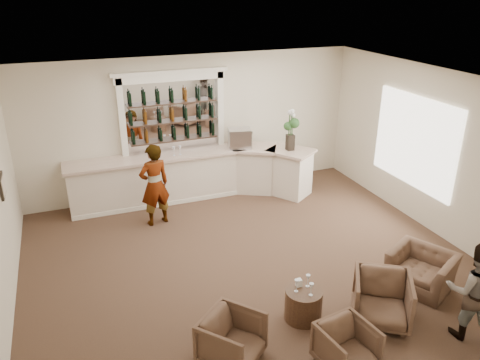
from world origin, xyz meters
The scene contains 19 objects.
ground centered at (0.00, 0.00, 0.00)m, with size 8.00×8.00×0.00m, color brown.
room_shell centered at (0.16, 0.71, 2.34)m, with size 8.04×7.02×3.32m.
bar_counter centered at (-0.16, 3.00, 0.57)m, with size 5.72×1.80×1.14m.
back_bar_alcove centered at (-0.50, 3.41, 2.03)m, with size 2.64×0.25×3.00m.
cocktail_table centered at (0.18, -1.82, 0.25)m, with size 0.57×0.57×0.50m, color #4E3721.
sommelier centered at (-1.28, 2.06, 0.89)m, with size 0.65×0.43×1.78m, color gray.
guest centered at (2.23, -3.00, 0.76)m, with size 0.74×0.58×1.52m, color gray.
armchair_left centered at (-1.14, -2.25, 0.35)m, with size 0.75×0.77×0.70m, color brown.
armchair_center centered at (0.25, -2.90, 0.32)m, with size 0.68×0.70×0.64m, color brown.
armchair_right centered at (1.25, -2.29, 0.39)m, with size 0.83×0.85×0.78m, color brown.
armchair_far centered at (2.42, -1.81, 0.32)m, with size 1.00×0.87×0.65m, color brown.
espresso_machine centered at (0.98, 2.99, 1.37)m, with size 0.52×0.44×0.46m, color silver.
flower_vase centered at (2.03, 2.40, 1.69)m, with size 0.26×0.26×0.99m.
wine_glass_bar_left centered at (-0.47, 3.01, 1.25)m, with size 0.07×0.07×0.21m, color white, non-canonical shape.
wine_glass_bar_right centered at (-0.62, 2.99, 1.25)m, with size 0.07×0.07×0.21m, color white, non-canonical shape.
wine_glass_tbl_a centered at (0.06, -1.79, 0.60)m, with size 0.07×0.07×0.21m, color white, non-canonical shape.
wine_glass_tbl_b centered at (0.28, -1.74, 0.60)m, with size 0.07×0.07×0.21m, color white, non-canonical shape.
wine_glass_tbl_c centered at (0.22, -1.95, 0.60)m, with size 0.07×0.07×0.21m, color white, non-canonical shape.
napkin_holder centered at (0.16, -1.68, 0.56)m, with size 0.08×0.08×0.12m, color white.
Camera 1 is at (-2.82, -6.92, 4.80)m, focal length 35.00 mm.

